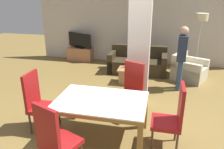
# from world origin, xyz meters

# --- Properties ---
(ground_plane) EXTENTS (18.00, 18.00, 0.00)m
(ground_plane) POSITION_xyz_m (0.00, 0.00, 0.00)
(ground_plane) COLOR brown
(back_wall) EXTENTS (7.20, 0.09, 2.70)m
(back_wall) POSITION_xyz_m (0.00, 4.66, 1.35)
(back_wall) COLOR beige
(back_wall) RESTS_ON ground_plane
(divider_pillar) EXTENTS (0.45, 0.38, 2.70)m
(divider_pillar) POSITION_xyz_m (0.45, 1.50, 1.35)
(divider_pillar) COLOR beige
(divider_pillar) RESTS_ON ground_plane
(dining_table) EXTENTS (1.52, 1.04, 0.73)m
(dining_table) POSITION_xyz_m (0.00, 0.00, 0.59)
(dining_table) COLOR olive
(dining_table) RESTS_ON ground_plane
(dining_chair_head_left) EXTENTS (0.46, 0.46, 1.11)m
(dining_chair_head_left) POSITION_xyz_m (-1.17, 0.00, 0.58)
(dining_chair_head_left) COLOR maroon
(dining_chair_head_left) RESTS_ON ground_plane
(dining_chair_head_right) EXTENTS (0.46, 0.46, 1.11)m
(dining_chair_head_right) POSITION_xyz_m (1.16, 0.00, 0.58)
(dining_chair_head_right) COLOR maroon
(dining_chair_head_right) RESTS_ON ground_plane
(dining_chair_far_right) EXTENTS (0.60, 0.60, 1.11)m
(dining_chair_far_right) POSITION_xyz_m (0.38, 0.90, 0.58)
(dining_chair_far_right) COLOR maroon
(dining_chair_far_right) RESTS_ON ground_plane
(dining_chair_near_left) EXTENTS (0.60, 0.60, 1.11)m
(dining_chair_near_left) POSITION_xyz_m (-0.38, -0.93, 0.58)
(dining_chair_near_left) COLOR maroon
(dining_chair_near_left) RESTS_ON ground_plane
(sofa) EXTENTS (1.79, 0.87, 0.81)m
(sofa) POSITION_xyz_m (0.22, 3.57, 0.28)
(sofa) COLOR #342A1A
(sofa) RESTS_ON ground_plane
(armchair) EXTENTS (1.12, 1.10, 0.75)m
(armchair) POSITION_xyz_m (1.74, 3.27, 0.27)
(armchair) COLOR beige
(armchair) RESTS_ON ground_plane
(coffee_table) EXTENTS (0.58, 0.49, 0.42)m
(coffee_table) POSITION_xyz_m (0.07, 2.59, 0.22)
(coffee_table) COLOR #A47547
(coffee_table) RESTS_ON ground_plane
(bottle) EXTENTS (0.08, 0.08, 0.25)m
(bottle) POSITION_xyz_m (-0.01, 2.71, 0.51)
(bottle) COLOR #B2B7BC
(bottle) RESTS_ON coffee_table
(tv_stand) EXTENTS (0.91, 0.40, 0.49)m
(tv_stand) POSITION_xyz_m (-2.04, 4.38, 0.24)
(tv_stand) COLOR #AD714E
(tv_stand) RESTS_ON ground_plane
(tv_screen) EXTENTS (1.00, 0.47, 0.55)m
(tv_screen) POSITION_xyz_m (-2.04, 4.38, 0.75)
(tv_screen) COLOR black
(tv_screen) RESTS_ON tv_stand
(floor_lamp) EXTENTS (0.37, 0.37, 1.84)m
(floor_lamp) POSITION_xyz_m (2.03, 4.02, 1.56)
(floor_lamp) COLOR #B7B7BC
(floor_lamp) RESTS_ON ground_plane
(standing_person) EXTENTS (0.25, 0.40, 1.65)m
(standing_person) POSITION_xyz_m (1.43, 2.46, 0.95)
(standing_person) COLOR navy
(standing_person) RESTS_ON ground_plane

